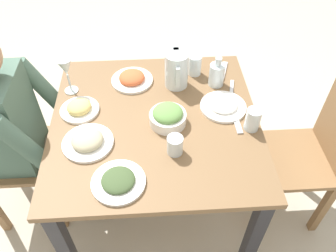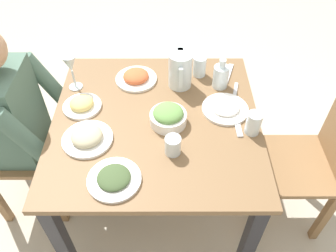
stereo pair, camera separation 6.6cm
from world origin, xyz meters
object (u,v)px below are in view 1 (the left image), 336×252
(plate_fries, at_px, (79,108))
(water_glass_near_right, at_px, (195,65))
(chair_far, at_px, (312,152))
(water_glass_center, at_px, (253,119))
(chair_near, at_px, (1,150))
(oil_carafe, at_px, (217,75))
(water_glass_by_pitcher, at_px, (175,145))
(wine_glass, at_px, (66,69))
(plate_yoghurt, at_px, (223,105))
(plate_dolmas, at_px, (118,181))
(water_pitcher, at_px, (176,70))
(dining_table, at_px, (156,135))
(diner_near, at_px, (32,130))
(plate_beans, at_px, (88,141))
(salad_bowl, at_px, (168,116))
(plate_rice_curry, at_px, (132,79))

(plate_fries, distance_m, water_glass_near_right, 0.65)
(chair_far, relative_size, water_glass_center, 8.11)
(chair_near, xyz_separation_m, oil_carafe, (-0.19, 1.15, 0.29))
(water_glass_by_pitcher, distance_m, wine_glass, 0.67)
(plate_yoghurt, bearing_deg, plate_dolmas, -50.24)
(water_pitcher, relative_size, plate_yoghurt, 0.84)
(dining_table, relative_size, water_glass_center, 8.87)
(diner_near, relative_size, water_glass_by_pitcher, 13.62)
(plate_beans, bearing_deg, diner_near, -121.39)
(salad_bowl, bearing_deg, plate_dolmas, -33.66)
(chair_near, relative_size, oil_carafe, 5.46)
(salad_bowl, distance_m, water_glass_center, 0.39)
(plate_fries, relative_size, water_glass_by_pitcher, 2.15)
(plate_fries, bearing_deg, salad_bowl, 76.07)
(chair_far, bearing_deg, plate_yoghurt, -103.87)
(water_glass_by_pitcher, bearing_deg, plate_rice_curry, -159.07)
(plate_rice_curry, bearing_deg, diner_near, -64.63)
(plate_fries, bearing_deg, diner_near, -84.36)
(plate_rice_curry, xyz_separation_m, plate_yoghurt, (0.23, 0.45, -0.00))
(plate_dolmas, xyz_separation_m, water_glass_by_pitcher, (-0.15, 0.24, 0.03))
(water_glass_near_right, xyz_separation_m, water_glass_by_pitcher, (0.54, -0.15, -0.01))
(dining_table, xyz_separation_m, salad_bowl, (0.02, 0.06, 0.16))
(plate_yoghurt, height_order, water_glass_near_right, water_glass_near_right)
(plate_fries, relative_size, plate_beans, 0.83)
(salad_bowl, xyz_separation_m, water_glass_near_right, (-0.37, 0.17, 0.01))
(dining_table, xyz_separation_m, wine_glass, (-0.24, -0.42, 0.26))
(chair_far, xyz_separation_m, plate_beans, (0.08, -1.12, 0.26))
(chair_far, height_order, diner_near, diner_near)
(plate_beans, xyz_separation_m, water_glass_by_pitcher, (0.07, 0.38, 0.02))
(plate_rice_curry, relative_size, wine_glass, 1.12)
(plate_dolmas, distance_m, water_glass_near_right, 0.79)
(plate_rice_curry, xyz_separation_m, oil_carafe, (0.05, 0.44, 0.04))
(plate_fries, relative_size, wine_glass, 0.96)
(plate_yoghurt, xyz_separation_m, water_glass_near_right, (-0.28, -0.11, 0.04))
(diner_near, xyz_separation_m, plate_yoghurt, (-0.00, 0.95, 0.10))
(water_pitcher, relative_size, water_glass_center, 1.71)
(oil_carafe, bearing_deg, plate_yoghurt, 2.23)
(chair_near, relative_size, water_glass_near_right, 8.09)
(dining_table, bearing_deg, oil_carafe, 126.62)
(plate_yoghurt, height_order, water_glass_center, water_glass_center)
(plate_rice_curry, bearing_deg, water_pitcher, 80.06)
(water_glass_center, relative_size, wine_glass, 0.57)
(plate_rice_curry, distance_m, plate_dolmas, 0.65)
(oil_carafe, bearing_deg, plate_dolmas, -39.31)
(water_pitcher, xyz_separation_m, salad_bowl, (0.28, -0.06, -0.05))
(water_pitcher, xyz_separation_m, water_glass_near_right, (-0.09, 0.11, -0.04))
(plate_rice_curry, relative_size, plate_fries, 1.16)
(salad_bowl, relative_size, wine_glass, 0.88)
(water_glass_near_right, bearing_deg, chair_far, 55.88)
(plate_fries, bearing_deg, plate_yoghurt, 88.36)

